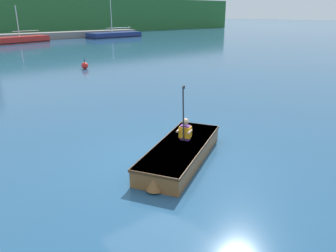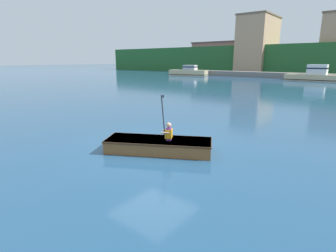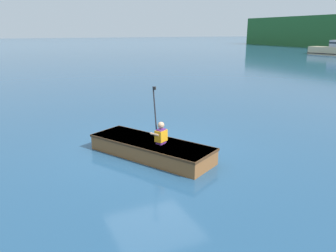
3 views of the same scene
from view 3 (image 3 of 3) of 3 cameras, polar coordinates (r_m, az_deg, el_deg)
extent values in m
plane|color=navy|center=(9.23, -2.66, -4.14)|extent=(300.00, 300.00, 0.00)
cube|color=brown|center=(8.69, -3.00, -3.96)|extent=(3.52, 2.61, 0.43)
cube|color=#482C16|center=(8.63, -3.01, -2.82)|extent=(3.57, 2.67, 0.06)
cube|color=#482C16|center=(8.63, -3.01, -2.88)|extent=(3.00, 2.21, 0.02)
cone|color=brown|center=(9.75, -10.49, -1.82)|extent=(0.53, 0.53, 0.39)
cube|color=brown|center=(8.49, -1.67, -3.28)|extent=(0.65, 1.00, 0.03)
cube|color=#592672|center=(8.36, -1.22, -1.82)|extent=(0.26, 0.29, 0.39)
cube|color=orange|center=(8.35, -1.22, -1.69)|extent=(0.32, 0.36, 0.29)
sphere|color=tan|center=(8.27, -1.23, 0.15)|extent=(0.17, 0.17, 0.17)
cylinder|color=tan|center=(8.50, -1.09, -0.95)|extent=(0.25, 0.17, 0.06)
cylinder|color=tan|center=(8.28, -2.35, -1.45)|extent=(0.25, 0.17, 0.06)
cylinder|color=#232328|center=(8.31, -2.23, 1.98)|extent=(0.15, 0.11, 1.44)
cylinder|color=black|center=(8.17, -2.28, 6.60)|extent=(0.05, 0.05, 0.08)
camera|label=1|loc=(12.91, -37.89, 14.48)|focal=35.00mm
camera|label=2|loc=(3.92, -79.37, -0.97)|focal=28.00mm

